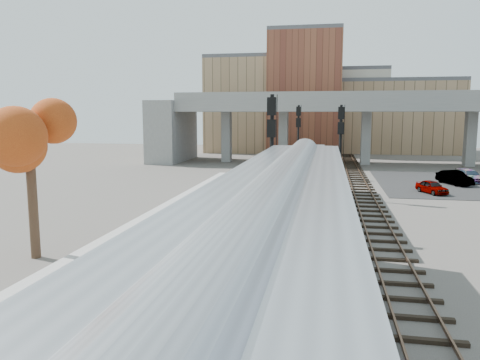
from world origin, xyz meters
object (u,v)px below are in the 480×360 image
(car_b, at_px, (455,178))
(signal_mast_far, at_px, (298,140))
(car_a, at_px, (432,187))
(signal_mast_near, at_px, (271,162))
(car_c, at_px, (470,176))
(tree, at_px, (28,131))
(signal_mast_mid, at_px, (340,152))
(coach, at_px, (276,296))
(locomotive, at_px, (312,179))

(car_b, bearing_deg, signal_mast_far, 144.85)
(car_a, xyz_separation_m, car_b, (3.19, 5.67, 0.11))
(signal_mast_near, relative_size, car_a, 2.41)
(signal_mast_far, xyz_separation_m, car_c, (17.08, -1.24, -3.27))
(signal_mast_far, distance_m, car_b, 15.81)
(signal_mast_near, height_order, car_a, signal_mast_near)
(car_c, bearing_deg, signal_mast_near, -133.08)
(signal_mast_far, distance_m, car_a, 15.36)
(signal_mast_far, xyz_separation_m, car_b, (15.10, -3.44, -3.20))
(car_b, bearing_deg, tree, -154.63)
(signal_mast_far, height_order, car_a, signal_mast_far)
(signal_mast_near, bearing_deg, tree, -144.96)
(tree, bearing_deg, signal_mast_far, 71.82)
(signal_mast_mid, bearing_deg, car_b, 41.00)
(coach, relative_size, tree, 3.11)
(signal_mast_mid, height_order, signal_mast_far, signal_mast_far)
(locomotive, distance_m, signal_mast_mid, 5.78)
(coach, bearing_deg, signal_mast_mid, 85.89)
(signal_mast_mid, relative_size, car_b, 1.84)
(locomotive, height_order, car_b, locomotive)
(signal_mast_far, distance_m, car_c, 17.43)
(coach, distance_m, car_b, 39.64)
(coach, relative_size, signal_mast_far, 3.27)
(car_a, bearing_deg, car_b, 36.39)
(tree, bearing_deg, car_c, 47.71)
(signal_mast_mid, bearing_deg, car_c, 42.20)
(coach, bearing_deg, locomotive, 90.00)
(coach, bearing_deg, signal_mast_near, 97.15)
(signal_mast_far, bearing_deg, locomotive, -83.43)
(signal_mast_mid, bearing_deg, signal_mast_far, 107.50)
(car_a, bearing_deg, signal_mast_far, 118.31)
(locomotive, distance_m, car_b, 19.75)
(coach, height_order, tree, tree)
(coach, bearing_deg, car_c, 69.28)
(signal_mast_mid, height_order, tree, tree)
(car_a, distance_m, car_b, 6.51)
(locomotive, xyz_separation_m, car_b, (13.00, 14.78, -1.57))
(locomotive, bearing_deg, signal_mast_mid, 69.05)
(signal_mast_near, relative_size, car_c, 1.92)
(signal_mast_mid, height_order, car_a, signal_mast_mid)
(signal_mast_mid, bearing_deg, signal_mast_near, -110.28)
(signal_mast_near, height_order, car_c, signal_mast_near)
(coach, relative_size, signal_mast_mid, 3.37)
(signal_mast_far, distance_m, tree, 33.02)
(locomotive, relative_size, signal_mast_near, 2.44)
(locomotive, bearing_deg, car_c, 48.60)
(coach, height_order, car_c, coach)
(signal_mast_mid, relative_size, tree, 0.92)
(signal_mast_near, distance_m, car_a, 19.44)
(car_c, bearing_deg, car_a, -129.58)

